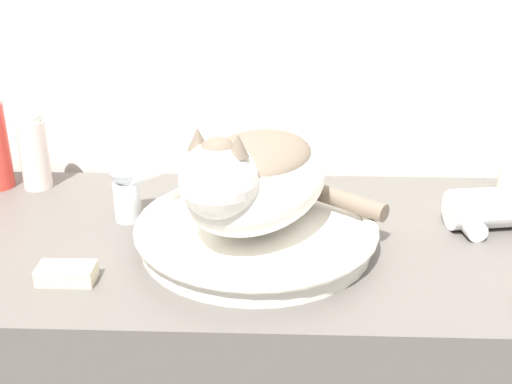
{
  "coord_description": "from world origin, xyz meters",
  "views": [
    {
      "loc": [
        0.08,
        -0.64,
        1.33
      ],
      "look_at": [
        0.05,
        0.21,
        0.95
      ],
      "focal_mm": 45.0,
      "sensor_mm": 36.0,
      "label": 1
    }
  ],
  "objects_px": {
    "cat": "(253,176)",
    "hair_dryer": "(502,208)",
    "soap_bar": "(67,274)",
    "faucet": "(132,180)",
    "deodorant_stick": "(33,146)"
  },
  "relations": [
    {
      "from": "soap_bar",
      "to": "faucet",
      "type": "bearing_deg",
      "value": 74.08
    },
    {
      "from": "cat",
      "to": "faucet",
      "type": "bearing_deg",
      "value": -90.68
    },
    {
      "from": "faucet",
      "to": "soap_bar",
      "type": "xyz_separation_m",
      "value": [
        -0.05,
        -0.19,
        -0.06
      ]
    },
    {
      "from": "deodorant_stick",
      "to": "hair_dryer",
      "type": "distance_m",
      "value": 0.82
    },
    {
      "from": "deodorant_stick",
      "to": "soap_bar",
      "type": "bearing_deg",
      "value": -64.68
    },
    {
      "from": "deodorant_stick",
      "to": "hair_dryer",
      "type": "bearing_deg",
      "value": -9.29
    },
    {
      "from": "faucet",
      "to": "deodorant_stick",
      "type": "relative_size",
      "value": 0.9
    },
    {
      "from": "cat",
      "to": "soap_bar",
      "type": "distance_m",
      "value": 0.29
    },
    {
      "from": "cat",
      "to": "hair_dryer",
      "type": "bearing_deg",
      "value": 126.53
    },
    {
      "from": "cat",
      "to": "faucet",
      "type": "xyz_separation_m",
      "value": [
        -0.2,
        0.09,
        -0.05
      ]
    },
    {
      "from": "faucet",
      "to": "soap_bar",
      "type": "relative_size",
      "value": 1.87
    },
    {
      "from": "hair_dryer",
      "to": "soap_bar",
      "type": "bearing_deg",
      "value": -172.42
    },
    {
      "from": "faucet",
      "to": "cat",
      "type": "bearing_deg",
      "value": -3.7
    },
    {
      "from": "cat",
      "to": "soap_bar",
      "type": "xyz_separation_m",
      "value": [
        -0.25,
        -0.1,
        -0.11
      ]
    },
    {
      "from": "hair_dryer",
      "to": "cat",
      "type": "bearing_deg",
      "value": -176.0
    }
  ]
}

